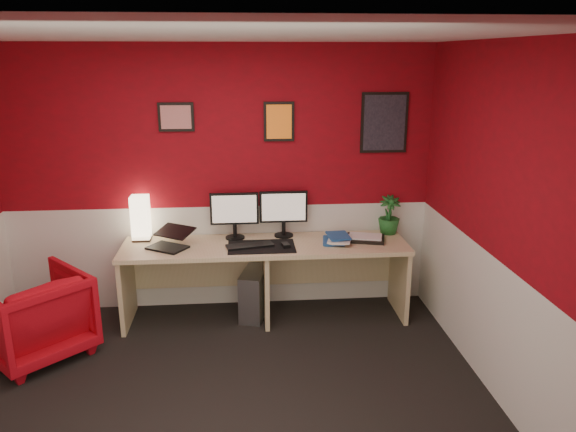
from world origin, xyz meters
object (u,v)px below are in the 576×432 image
at_px(pc_tower, 254,293).
at_px(armchair, 34,316).
at_px(desk, 266,281).
at_px(shoji_lamp, 141,219).
at_px(zen_tray, 365,239).
at_px(monitor_right, 284,207).
at_px(monitor_left, 234,209).
at_px(potted_plant, 389,215).
at_px(laptop, 167,237).

xyz_separation_m(pc_tower, armchair, (-1.80, -0.57, 0.13)).
distance_m(desk, shoji_lamp, 1.29).
relative_size(desk, zen_tray, 7.43).
distance_m(shoji_lamp, zen_tray, 2.09).
bearing_deg(monitor_right, monitor_left, -176.52).
bearing_deg(potted_plant, laptop, -172.73).
bearing_deg(desk, monitor_left, 145.57).
bearing_deg(monitor_left, zen_tray, -7.40).
distance_m(shoji_lamp, monitor_left, 0.87).
bearing_deg(potted_plant, shoji_lamp, 179.93).
height_order(zen_tray, potted_plant, potted_plant).
distance_m(desk, zen_tray, 1.01).
xyz_separation_m(monitor_right, potted_plant, (1.01, -0.00, -0.11)).
bearing_deg(desk, zen_tray, 1.96).
distance_m(monitor_left, monitor_right, 0.46).
bearing_deg(zen_tray, pc_tower, 179.38).
xyz_separation_m(shoji_lamp, potted_plant, (2.34, -0.00, -0.02)).
bearing_deg(monitor_left, monitor_right, 3.48).
bearing_deg(laptop, monitor_left, 54.37).
relative_size(monitor_left, zen_tray, 1.66).
bearing_deg(zen_tray, monitor_left, 172.60).
bearing_deg(zen_tray, potted_plant, 34.65).
height_order(laptop, pc_tower, laptop).
xyz_separation_m(desk, potted_plant, (1.20, 0.22, 0.55)).
xyz_separation_m(shoji_lamp, laptop, (0.26, -0.27, -0.09)).
height_order(potted_plant, pc_tower, potted_plant).
height_order(desk, zen_tray, zen_tray).
height_order(shoji_lamp, potted_plant, shoji_lamp).
relative_size(laptop, zen_tray, 0.94).
bearing_deg(pc_tower, laptop, -158.67).
bearing_deg(desk, armchair, -164.60).
bearing_deg(monitor_right, armchair, -160.47).
xyz_separation_m(monitor_left, pc_tower, (0.17, -0.15, -0.80)).
bearing_deg(monitor_left, desk, -34.43).
height_order(monitor_right, potted_plant, monitor_right).
relative_size(shoji_lamp, monitor_left, 0.69).
relative_size(monitor_left, pc_tower, 1.29).
relative_size(desk, monitor_right, 4.48).
xyz_separation_m(shoji_lamp, pc_tower, (1.03, -0.18, -0.70)).
height_order(desk, monitor_left, monitor_left).
bearing_deg(laptop, armchair, -122.47).
bearing_deg(laptop, pc_tower, 39.58).
bearing_deg(monitor_right, laptop, -165.94).
xyz_separation_m(shoji_lamp, monitor_right, (1.33, -0.00, 0.09)).
relative_size(monitor_left, monitor_right, 1.00).
distance_m(monitor_left, pc_tower, 0.83).
xyz_separation_m(monitor_left, potted_plant, (1.48, 0.03, -0.11)).
bearing_deg(armchair, desk, 152.24).
xyz_separation_m(monitor_left, monitor_right, (0.46, 0.03, 0.00)).
bearing_deg(zen_tray, desk, -178.04).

